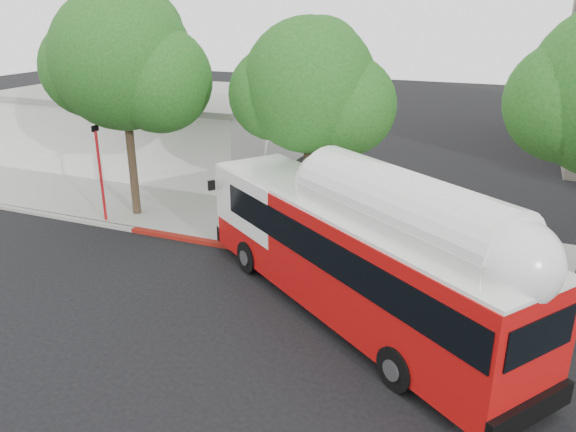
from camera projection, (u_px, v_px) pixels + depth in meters
ground at (269, 312)px, 17.35m from camera, size 120.00×120.00×0.00m
sidewalk at (334, 236)px, 22.95m from camera, size 60.00×5.00×0.15m
curb_strip at (312, 260)px, 20.70m from camera, size 60.00×0.30×0.15m
red_curb_segment at (240, 248)px, 21.78m from camera, size 10.00×0.32×0.16m
street_tree_left at (133, 66)px, 22.91m from camera, size 6.67×5.80×9.74m
street_tree_mid at (320, 92)px, 20.74m from camera, size 5.75×5.00×8.62m
low_commercial_bldg at (152, 126)px, 33.73m from camera, size 16.20×10.20×4.25m
transit_bus at (352, 258)px, 16.64m from camera, size 12.39×9.77×4.01m
signal_pole at (101, 174)px, 23.73m from camera, size 0.12×0.41×4.30m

